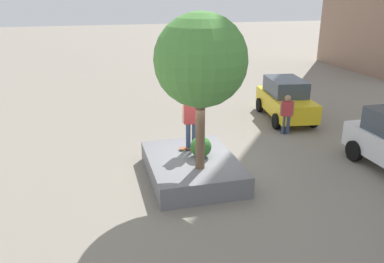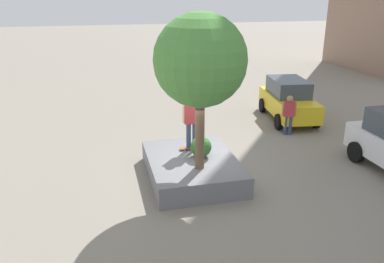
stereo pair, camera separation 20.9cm
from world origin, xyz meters
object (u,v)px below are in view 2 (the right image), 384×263
planter_ledge (192,167)px  skateboarder (192,118)px  skateboard (192,148)px  taxi_cab (288,99)px  plaza_tree (200,61)px  pedestrian_crossing (289,112)px

planter_ledge → skateboarder: size_ratio=2.05×
skateboard → skateboarder: (0.00, 0.00, 1.05)m
planter_ledge → taxi_cab: bearing=129.9°
plaza_tree → skateboard: bearing=175.7°
plaza_tree → taxi_cab: size_ratio=1.08×
skateboarder → pedestrian_crossing: size_ratio=1.07×
skateboard → pedestrian_crossing: pedestrian_crossing is taller
plaza_tree → skateboard: 3.48m
taxi_cab → pedestrian_crossing: size_ratio=2.51×
plaza_tree → taxi_cab: bearing=134.3°
skateboard → skateboarder: bearing=90.0°
planter_ledge → taxi_cab: 7.55m
plaza_tree → skateboard: plaza_tree is taller
skateboard → taxi_cab: bearing=126.3°
planter_ledge → skateboard: bearing=167.2°
planter_ledge → pedestrian_crossing: 5.67m
plaza_tree → pedestrian_crossing: 6.69m
skateboarder → taxi_cab: (-4.13, 5.62, -0.83)m
taxi_cab → pedestrian_crossing: bearing=-26.2°
skateboard → taxi_cab: 6.98m
taxi_cab → skateboard: bearing=-53.7°
skateboarder → taxi_cab: skateboarder is taller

